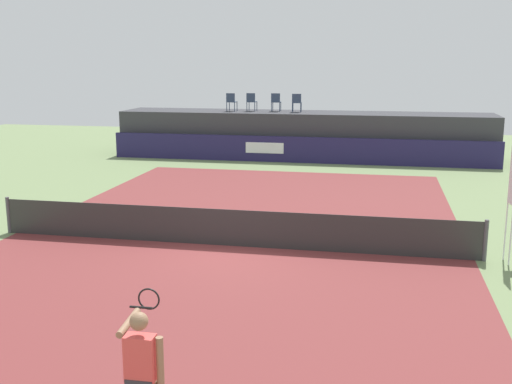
{
  "coord_description": "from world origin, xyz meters",
  "views": [
    {
      "loc": [
        3.67,
        -14.66,
        4.61
      ],
      "look_at": [
        0.31,
        2.0,
        1.0
      ],
      "focal_mm": 43.22,
      "sensor_mm": 36.0,
      "label": 1
    }
  ],
  "objects_px": {
    "net_post_near": "(8,215)",
    "net_post_far": "(485,241)",
    "spectator_chair_left": "(251,101)",
    "spectator_chair_center": "(276,101)",
    "spectator_chair_right": "(297,102)",
    "spectator_chair_far_left": "(231,101)",
    "tennis_player": "(142,375)"
  },
  "relations": [
    {
      "from": "spectator_chair_far_left",
      "to": "spectator_chair_center",
      "type": "bearing_deg",
      "value": 9.36
    },
    {
      "from": "spectator_chair_right",
      "to": "net_post_far",
      "type": "distance_m",
      "value": 16.7
    },
    {
      "from": "net_post_near",
      "to": "net_post_far",
      "type": "distance_m",
      "value": 12.4
    },
    {
      "from": "spectator_chair_left",
      "to": "tennis_player",
      "type": "xyz_separation_m",
      "value": [
        3.64,
        -23.76,
        -1.73
      ]
    },
    {
      "from": "spectator_chair_right",
      "to": "net_post_near",
      "type": "bearing_deg",
      "value": -111.06
    },
    {
      "from": "net_post_near",
      "to": "tennis_player",
      "type": "bearing_deg",
      "value": -49.24
    },
    {
      "from": "spectator_chair_right",
      "to": "tennis_player",
      "type": "distance_m",
      "value": 23.68
    },
    {
      "from": "spectator_chair_left",
      "to": "net_post_far",
      "type": "xyz_separation_m",
      "value": [
        8.82,
        -15.39,
        -2.19
      ]
    },
    {
      "from": "spectator_chair_left",
      "to": "spectator_chair_center",
      "type": "xyz_separation_m",
      "value": [
        1.21,
        0.08,
        0.0
      ]
    },
    {
      "from": "spectator_chair_right",
      "to": "tennis_player",
      "type": "bearing_deg",
      "value": -86.71
    },
    {
      "from": "spectator_chair_right",
      "to": "net_post_far",
      "type": "height_order",
      "value": "spectator_chair_right"
    },
    {
      "from": "spectator_chair_far_left",
      "to": "net_post_near",
      "type": "height_order",
      "value": "spectator_chair_far_left"
    },
    {
      "from": "spectator_chair_left",
      "to": "tennis_player",
      "type": "bearing_deg",
      "value": -81.3
    },
    {
      "from": "spectator_chair_right",
      "to": "net_post_far",
      "type": "relative_size",
      "value": 0.89
    },
    {
      "from": "spectator_chair_far_left",
      "to": "net_post_far",
      "type": "distance_m",
      "value": 18.13
    },
    {
      "from": "tennis_player",
      "to": "spectator_chair_left",
      "type": "bearing_deg",
      "value": 98.7
    },
    {
      "from": "spectator_chair_center",
      "to": "net_post_near",
      "type": "height_order",
      "value": "spectator_chair_center"
    },
    {
      "from": "net_post_near",
      "to": "net_post_far",
      "type": "bearing_deg",
      "value": 0.0
    },
    {
      "from": "spectator_chair_center",
      "to": "tennis_player",
      "type": "bearing_deg",
      "value": -84.2
    },
    {
      "from": "spectator_chair_left",
      "to": "net_post_far",
      "type": "relative_size",
      "value": 0.89
    },
    {
      "from": "spectator_chair_left",
      "to": "net_post_near",
      "type": "bearing_deg",
      "value": -103.08
    },
    {
      "from": "spectator_chair_far_left",
      "to": "net_post_near",
      "type": "bearing_deg",
      "value": -99.84
    },
    {
      "from": "spectator_chair_left",
      "to": "spectator_chair_far_left",
      "type": "bearing_deg",
      "value": -163.86
    },
    {
      "from": "spectator_chair_left",
      "to": "spectator_chair_right",
      "type": "relative_size",
      "value": 1.0
    },
    {
      "from": "spectator_chair_left",
      "to": "spectator_chair_right",
      "type": "distance_m",
      "value": 2.29
    },
    {
      "from": "net_post_far",
      "to": "tennis_player",
      "type": "xyz_separation_m",
      "value": [
        -5.19,
        -8.37,
        0.46
      ]
    },
    {
      "from": "spectator_chair_far_left",
      "to": "net_post_near",
      "type": "distance_m",
      "value": 15.49
    },
    {
      "from": "spectator_chair_center",
      "to": "net_post_far",
      "type": "bearing_deg",
      "value": -63.81
    },
    {
      "from": "spectator_chair_far_left",
      "to": "spectator_chair_left",
      "type": "relative_size",
      "value": 1.0
    },
    {
      "from": "spectator_chair_far_left",
      "to": "net_post_far",
      "type": "relative_size",
      "value": 0.89
    },
    {
      "from": "spectator_chair_left",
      "to": "net_post_near",
      "type": "xyz_separation_m",
      "value": [
        -3.58,
        -15.39,
        -2.19
      ]
    },
    {
      "from": "spectator_chair_left",
      "to": "spectator_chair_right",
      "type": "bearing_deg",
      "value": -4.53
    }
  ]
}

